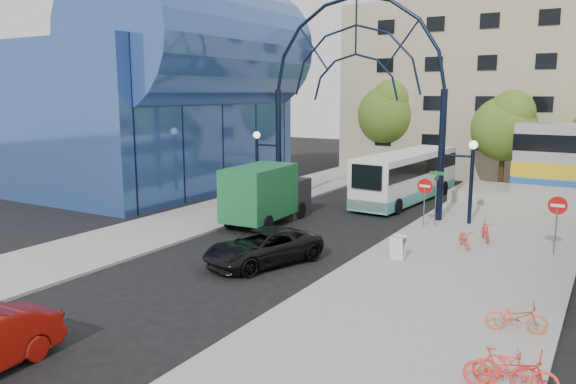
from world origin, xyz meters
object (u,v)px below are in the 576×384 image
Objects in this scene: do_not_enter_sign at (557,211)px; bike_far_b at (501,369)px; street_name_sign at (436,187)px; city_bus at (407,176)px; bike_near_b at (485,231)px; bike_near_a at (464,239)px; black_suv at (263,247)px; bike_far_c at (515,370)px; tree_north_b at (389,111)px; green_truck at (267,194)px; gateway_arch at (355,61)px; bike_far_a at (516,317)px; stop_sign at (425,191)px; tree_north_a at (506,125)px; sandwich_board at (398,245)px.

do_not_enter_sign is 1.49× the size of bike_far_b.
city_bus is (-3.65, 6.33, -0.51)m from street_name_sign.
city_bus is 7.37× the size of bike_near_b.
bike_near_a is at bearing -167.28° from do_not_enter_sign.
street_name_sign is 7.32m from city_bus.
city_bus is 2.28× the size of black_suv.
bike_far_c is at bearing -99.61° from bike_near_a.
tree_north_b is 36.05m from bike_far_b.
bike_far_b is at bearing -43.35° from green_truck.
black_suv is 3.24× the size of bike_near_b.
bike_far_c is (0.38, -12.42, -1.36)m from do_not_enter_sign.
city_bus is (5.43, -11.00, -3.65)m from tree_north_b.
gateway_arch is 8.79× the size of bike_near_b.
bike_far_a is at bearing -63.88° from street_name_sign.
tree_north_b is 32.82m from bike_far_a.
do_not_enter_sign is at bearing -17.88° from stop_sign.
tree_north_a is (0.92, 13.33, 2.48)m from street_name_sign.
tree_north_a is (-4.88, 15.93, 2.63)m from do_not_enter_sign.
tree_north_a is 17.27m from bike_near_a.
gateway_arch is at bearing -103.23° from city_bus.
do_not_enter_sign is at bearing -13.89° from bike_far_a.
tree_north_a is at bearing 58.99° from green_truck.
black_suv is (-5.12, -22.93, -3.91)m from tree_north_a.
street_name_sign is at bearing 155.84° from do_not_enter_sign.
bike_near_b is 13.64m from bike_far_b.
stop_sign reaches higher than bike_far_a.
bike_near_a is at bearing -132.26° from bike_near_b.
tree_north_b is at bearing 10.23° from bike_far_b.
do_not_enter_sign is 0.35× the size of tree_north_a.
city_bus is (-9.45, 8.93, -0.35)m from do_not_enter_sign.
street_name_sign is 0.40× the size of tree_north_a.
sandwich_board is 0.65× the size of bike_near_a.
gateway_arch is 16.72m from tree_north_b.
bike_far_c reaches higher than bike_far_a.
bike_near_a is at bearing -61.25° from tree_north_b.
tree_north_a reaches higher than bike_far_b.
bike_far_a is at bearing -58.27° from city_bus.
bike_far_a is (14.76, -28.93, -4.71)m from tree_north_b.
bike_far_c is at bearing -98.14° from bike_near_b.
city_bus is 20.24m from bike_far_a.
do_not_enter_sign is 1.63× the size of bike_near_a.
tree_north_a is 25.70m from bike_far_a.
do_not_enter_sign reaches higher than bike_near_a.
bike_far_a is (3.40, -8.21, 0.04)m from bike_near_a.
street_name_sign reaches higher than bike_far_c.
green_truck is 15.94m from bike_far_a.
bike_far_b is at bearing -66.58° from stop_sign.
sandwich_board is 10.20m from bike_far_c.
green_truck reaches higher than stop_sign.
black_suv is at bearing 46.73° from bike_far_b.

